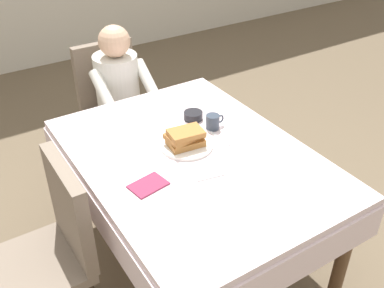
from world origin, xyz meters
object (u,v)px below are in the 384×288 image
Objects in this scene: dining_table_main at (194,169)px; breakfast_stack at (185,137)px; diner_person at (120,90)px; chair_diner at (113,99)px; fork_left_of_plate at (157,159)px; knife_right_of_plate at (218,137)px; bowl_butter at (193,116)px; chair_left_side at (54,243)px; cup_coffee at (213,122)px; spoon_near_edge at (212,177)px; plate_breakfast at (187,145)px.

dining_table_main is 7.60× the size of breakfast_stack.
chair_diner is at bearing -90.00° from diner_person.
knife_right_of_plate is (0.38, -0.00, 0.00)m from fork_left_of_plate.
dining_table_main is 13.85× the size of bowl_butter.
breakfast_stack is 0.21m from knife_right_of_plate.
fork_left_of_plate is 0.90× the size of knife_right_of_plate.
breakfast_stack is (0.77, 0.08, 0.27)m from chair_left_side.
breakfast_stack is 1.77× the size of cup_coffee.
chair_left_side is 0.63m from fork_left_of_plate.
breakfast_stack is at bearing -84.09° from fork_left_of_plate.
breakfast_stack is (-0.04, -1.09, 0.27)m from chair_diner.
spoon_near_edge is at bearing -105.63° from chair_left_side.
cup_coffee is 0.57× the size of knife_right_of_plate.
chair_left_side reaches higher than plate_breakfast.
dining_table_main is at bearing 92.18° from spoon_near_edge.
plate_breakfast is at bearing 83.43° from dining_table_main.
breakfast_stack reaches higher than spoon_near_edge.
plate_breakfast is 1.56× the size of fork_left_of_plate.
plate_breakfast is 1.40× the size of knife_right_of_plate.
dining_table_main is at bearing -89.86° from breakfast_stack.
chair_diner reaches higher than plate_breakfast.
chair_diner is 8.23× the size of cup_coffee.
plate_breakfast reaches higher than dining_table_main.
chair_diner is at bearing 87.87° from dining_table_main.
diner_person is 9.91× the size of cup_coffee.
spoon_near_edge is (-0.26, -0.37, -0.04)m from cup_coffee.
plate_breakfast is at bearing -129.43° from bowl_butter.
breakfast_stack is 1.34× the size of spoon_near_edge.
spoon_near_edge is at bearing 136.11° from knife_right_of_plate.
fork_left_of_plate is at bearing -173.99° from plate_breakfast.
plate_breakfast is (-0.03, -0.93, 0.08)m from diner_person.
dining_table_main is 1.36× the size of diner_person.
spoon_near_edge is (-0.07, -1.22, 0.07)m from diner_person.
spoon_near_edge is (-0.03, -0.21, 0.09)m from dining_table_main.
plate_breakfast is 0.30m from spoon_near_edge.
chair_diner is 6.20× the size of spoon_near_edge.
chair_diner reaches higher than dining_table_main.
dining_table_main is at bearing -96.57° from plate_breakfast.
diner_person is at bearing 97.32° from spoon_near_edge.
fork_left_of_plate is (-0.18, 0.07, 0.09)m from dining_table_main.
spoon_near_edge is at bearing -98.65° from dining_table_main.
knife_right_of_plate is (0.16, -1.10, 0.21)m from chair_diner.
fork_left_of_plate is 0.31m from spoon_near_edge.
dining_table_main is 0.21m from fork_left_of_plate.
chair_diner reaches higher than spoon_near_edge.
diner_person reaches higher than spoon_near_edge.
dining_table_main is 10.16× the size of spoon_near_edge.
bowl_butter is at bearing 77.30° from spoon_near_edge.
bowl_butter is (0.19, 0.23, -0.04)m from breakfast_stack.
dining_table_main is 0.38m from bowl_butter.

